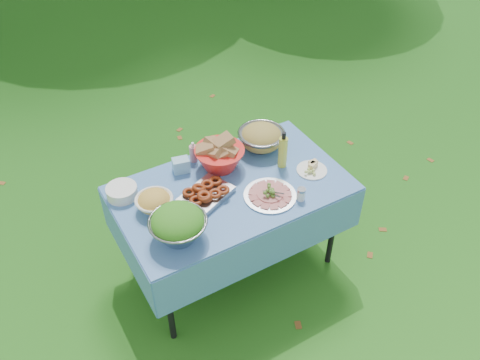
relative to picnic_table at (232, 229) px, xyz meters
name	(u,v)px	position (x,y,z in m)	size (l,w,h in m)	color
ground	(233,264)	(0.00, 0.00, -0.38)	(80.00, 80.00, 0.00)	#093509
picnic_table	(232,229)	(0.00, 0.00, 0.00)	(1.46, 0.86, 0.76)	#84D6FF
salad_bowl	(178,224)	(-0.47, -0.22, 0.49)	(0.33, 0.33, 0.22)	gray
pasta_bowl_white	(154,201)	(-0.49, 0.06, 0.44)	(0.22, 0.22, 0.12)	white
plate_stack	(122,192)	(-0.62, 0.27, 0.42)	(0.19, 0.19, 0.07)	white
wipes_box	(181,165)	(-0.21, 0.30, 0.43)	(0.11, 0.08, 0.10)	#8CC3E0
sanitizer_bottle	(193,152)	(-0.09, 0.36, 0.45)	(0.05, 0.05, 0.15)	#CF8391
bread_bowl	(220,154)	(0.03, 0.22, 0.49)	(0.33, 0.33, 0.22)	red
pasta_bowl_steel	(261,137)	(0.38, 0.26, 0.47)	(0.32, 0.32, 0.17)	gray
fried_tray	(206,193)	(-0.18, 0.00, 0.42)	(0.32, 0.22, 0.07)	#A9A8AD
charcuterie_platter	(270,192)	(0.16, -0.19, 0.42)	(0.33, 0.33, 0.08)	silver
oil_bottle	(283,149)	(0.39, 0.02, 0.51)	(0.06, 0.06, 0.27)	#C9D13E
cheese_plate	(312,168)	(0.53, -0.12, 0.41)	(0.20, 0.20, 0.05)	white
shaker	(301,194)	(0.31, -0.31, 0.42)	(0.05, 0.05, 0.09)	white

